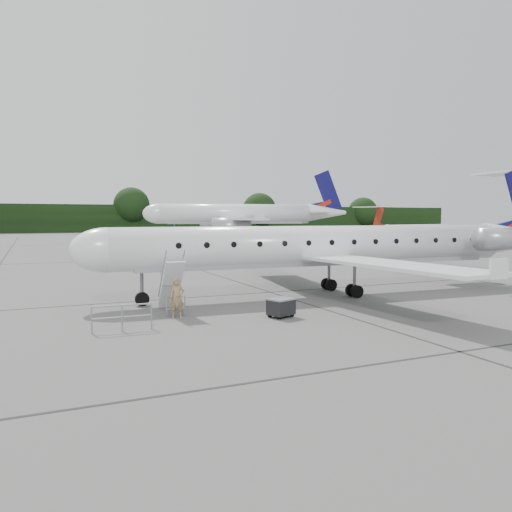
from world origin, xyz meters
name	(u,v)px	position (x,y,z in m)	size (l,w,h in m)	color
ground	(380,300)	(0.00, 0.00, 0.00)	(320.00, 320.00, 0.00)	#595956
treeline	(94,218)	(0.00, 130.00, 4.00)	(260.00, 4.00, 8.00)	black
main_regional_jet	(325,226)	(-1.69, 2.74, 3.83)	(29.89, 21.52, 7.67)	white
airstair	(171,286)	(-10.85, 1.05, 1.20)	(0.85, 2.13, 2.40)	white
passenger	(177,298)	(-10.92, -0.16, 0.86)	(0.62, 0.41, 1.71)	#8D734D
safety_railing	(122,318)	(-13.51, -1.87, 0.50)	(2.20, 0.08, 1.00)	gray
baggage_cart	(281,307)	(-6.81, -1.95, 0.44)	(1.02, 0.82, 0.88)	black
bg_narrowbody	(236,204)	(20.52, 71.36, 6.91)	(38.52, 27.73, 13.83)	white
bg_regional_right	(418,224)	(44.92, 46.84, 3.06)	(23.34, 16.80, 6.12)	white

